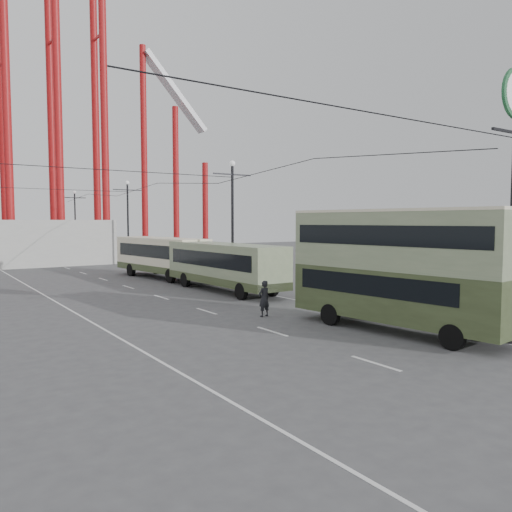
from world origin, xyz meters
TOP-DOWN VIEW (x-y plane):
  - ground at (0.00, 0.00)m, footprint 160.00×160.00m
  - road_markings at (-0.86, 19.70)m, footprint 12.52×120.00m
  - lamp_post_mid at (5.60, 18.00)m, footprint 3.20×0.44m
  - lamp_post_far at (5.60, 40.00)m, footprint 3.20×0.44m
  - lamp_post_distant at (5.60, 62.00)m, footprint 3.20×0.44m
  - roller_coaster at (-2.49, 56.89)m, footprint 52.95×5.00m
  - fairground_shed at (-6.00, 47.00)m, footprint 22.00×10.00m
  - double_decker_bus at (3.52, 0.90)m, footprint 3.62×10.25m
  - single_decker_green at (3.79, 16.18)m, footprint 2.94×11.77m
  - single_decker_cream at (3.46, 26.19)m, footprint 4.06×11.35m
  - pedestrian at (0.71, 7.03)m, footprint 0.72×0.52m

SIDE VIEW (x-z plane):
  - ground at x=0.00m, z-range 0.00..0.00m
  - road_markings at x=-0.86m, z-range 0.00..0.01m
  - pedestrian at x=0.71m, z-range 0.00..1.85m
  - single_decker_green at x=3.79m, z-range 0.21..3.52m
  - single_decker_cream at x=3.46m, z-range 0.22..3.67m
  - fairground_shed at x=-6.00m, z-range 0.00..5.00m
  - double_decker_bus at x=3.52m, z-range 0.32..5.71m
  - lamp_post_mid at x=5.60m, z-range 0.02..9.34m
  - lamp_post_far at x=5.60m, z-range 0.02..9.34m
  - lamp_post_distant at x=5.60m, z-range 0.02..9.34m
  - roller_coaster at x=-2.49m, z-range -4.82..50.66m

